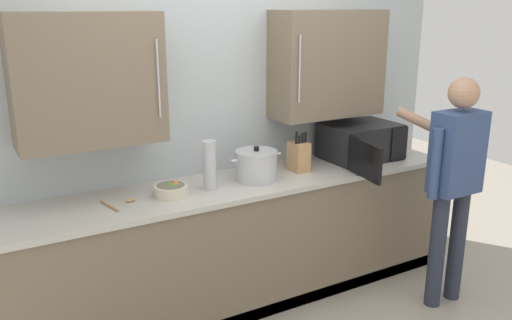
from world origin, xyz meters
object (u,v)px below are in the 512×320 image
(microwave_oven, at_px, (358,142))
(stock_pot, at_px, (256,165))
(knife_block, at_px, (299,156))
(fruit_bowl, at_px, (171,190))
(wooden_spoon, at_px, (121,203))
(thermos_flask, at_px, (210,165))
(person_figure, at_px, (453,173))

(microwave_oven, bearing_deg, stock_pot, -176.70)
(stock_pot, relative_size, knife_block, 1.28)
(fruit_bowl, relative_size, wooden_spoon, 0.98)
(fruit_bowl, relative_size, knife_block, 0.71)
(thermos_flask, relative_size, stock_pot, 0.85)
(knife_block, bearing_deg, stock_pot, -175.05)
(person_figure, bearing_deg, stock_pot, 148.35)
(microwave_oven, bearing_deg, knife_block, -177.77)
(fruit_bowl, bearing_deg, stock_pot, 0.88)
(microwave_oven, xyz_separation_m, knife_block, (-0.56, -0.02, -0.03))
(wooden_spoon, bearing_deg, person_figure, -18.76)
(microwave_oven, height_order, wooden_spoon, microwave_oven)
(wooden_spoon, relative_size, stock_pot, 0.56)
(fruit_bowl, distance_m, thermos_flask, 0.29)
(wooden_spoon, bearing_deg, knife_block, 1.14)
(microwave_oven, relative_size, fruit_bowl, 3.86)
(thermos_flask, bearing_deg, stock_pot, 2.13)
(microwave_oven, relative_size, knife_block, 2.74)
(fruit_bowl, height_order, stock_pot, stock_pot)
(wooden_spoon, bearing_deg, thermos_flask, -1.87)
(fruit_bowl, relative_size, person_figure, 0.13)
(wooden_spoon, distance_m, knife_block, 1.31)
(microwave_oven, bearing_deg, wooden_spoon, -178.53)
(stock_pot, xyz_separation_m, person_figure, (1.13, -0.69, -0.04))
(microwave_oven, relative_size, person_figure, 0.51)
(thermos_flask, bearing_deg, person_figure, -24.73)
(wooden_spoon, relative_size, thermos_flask, 0.67)
(microwave_oven, relative_size, wooden_spoon, 3.79)
(knife_block, bearing_deg, microwave_oven, 2.23)
(wooden_spoon, bearing_deg, fruit_bowl, -2.77)
(fruit_bowl, bearing_deg, wooden_spoon, 177.23)
(wooden_spoon, xyz_separation_m, person_figure, (2.06, -0.70, 0.05))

